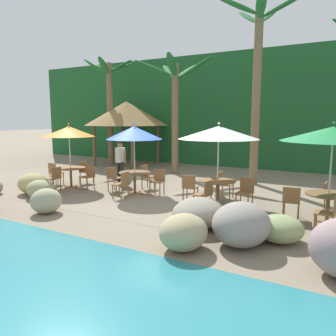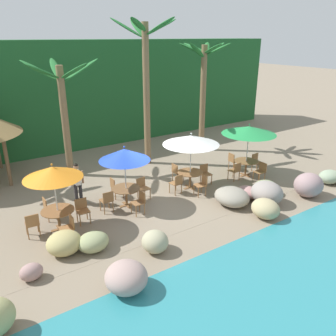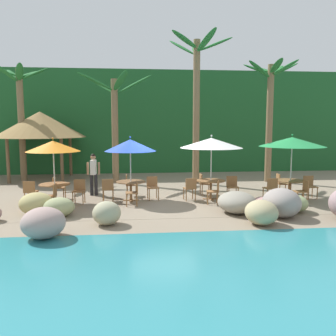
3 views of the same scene
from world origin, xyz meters
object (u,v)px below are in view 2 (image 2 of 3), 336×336
Objects in this scene: chair_orange_seaward at (82,209)px; umbrella_white at (191,140)px; palm_tree_second at (62,100)px; chair_orange_inland at (48,207)px; chair_white_seaward at (205,173)px; waiter_in_white at (77,181)px; chair_blue_inland at (115,186)px; chair_green_left at (236,170)px; chair_blue_right at (140,201)px; chair_green_inland at (233,160)px; chair_white_left at (177,183)px; chair_orange_right at (69,226)px; palm_tree_third at (146,73)px; umbrella_blue at (124,155)px; dining_table_blue at (126,191)px; dining_table_white at (190,175)px; chair_white_right at (202,184)px; chair_blue_seaward at (142,187)px; palm_tree_fourth at (204,79)px; chair_white_inland at (177,171)px; umbrella_green at (249,130)px; umbrella_orange at (53,172)px; chair_green_seaward at (256,161)px; dining_table_green at (246,163)px; chair_green_right at (261,170)px; dining_table_orange at (58,213)px; chair_orange_left at (32,223)px; chair_blue_left at (107,200)px.

chair_orange_seaward is 5.21m from umbrella_white.
chair_orange_inland is at bearing -118.18° from palm_tree_second.
waiter_in_white is (-5.41, 1.15, 0.47)m from chair_white_seaward.
chair_green_left is at bearing -14.62° from chair_blue_inland.
chair_blue_right and chair_green_inland have the same top height.
chair_white_left is at bearing 174.26° from chair_green_left.
palm_tree_third reaches higher than chair_orange_right.
chair_green_left is (5.26, -0.54, -1.58)m from umbrella_blue.
dining_table_blue and dining_table_white have the same top height.
chair_white_right is at bearing -92.29° from umbrella_white.
dining_table_blue is at bearing -85.73° from chair_blue_inland.
chair_blue_seaward is at bearing 13.53° from dining_table_blue.
palm_tree_second reaches higher than umbrella_blue.
palm_tree_fourth is at bearing 19.35° from chair_orange_inland.
chair_orange_right is 3.29m from chair_blue_inland.
chair_white_inland is 4.95m from palm_tree_third.
umbrella_green reaches higher than chair_white_right.
umbrella_orange is 9.80m from chair_green_seaward.
dining_table_green is at bearing -11.21° from waiter_in_white.
waiter_in_white is at bearing 75.05° from chair_orange_seaward.
chair_white_right is at bearing -5.64° from umbrella_orange.
chair_blue_right is at bearing -167.48° from chair_white_seaward.
umbrella_blue is 2.80× the size of chair_green_right.
umbrella_green is (8.92, -0.89, 1.70)m from chair_orange_inland.
dining_table_white is 1.26× the size of chair_green_inland.
palm_tree_fourth is (8.75, 4.21, 3.49)m from chair_orange_seaward.
umbrella_white is 2.80m from chair_green_left.
chair_blue_inland reaches higher than dining_table_orange.
waiter_in_white is (-1.50, 1.15, 0.37)m from dining_table_blue.
chair_blue_right is at bearing -25.09° from chair_orange_inland.
chair_orange_left is 3.72m from chair_blue_inland.
chair_white_right is (4.90, -0.61, 0.00)m from chair_orange_seaward.
umbrella_orange is 3.12m from dining_table_blue.
chair_white_left and chair_green_inland have the same top height.
chair_orange_seaward is 1.24m from chair_orange_inland.
chair_blue_left is 1.00× the size of chair_green_right.
dining_table_green is 0.86m from chair_green_right.
chair_white_right is at bearing -170.40° from chair_green_seaward.
chair_green_seaward and chair_green_left have the same top height.
chair_orange_right is 1.00× the size of chair_blue_inland.
palm_tree_third reaches higher than chair_green_left.
chair_white_left is at bearing 178.10° from umbrella_green.
chair_blue_seaward is at bearing -163.82° from chair_white_inland.
umbrella_blue is at bearing 97.94° from chair_blue_right.
waiter_in_white reaches higher than chair_green_left.
chair_green_left is at bearing -2.10° from chair_orange_seaward.
umbrella_orange reaches higher than chair_green_inland.
dining_table_green is at bearing -0.25° from umbrella_orange.
umbrella_blue is at bearing -10.63° from chair_orange_inland.
chair_green_right is at bearing -36.35° from chair_green_left.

